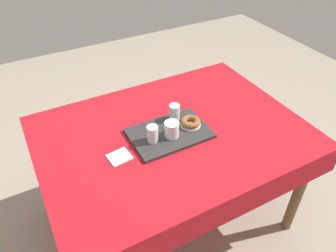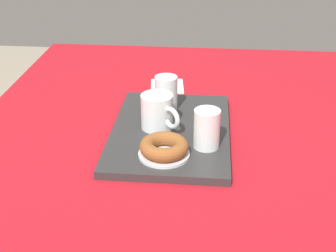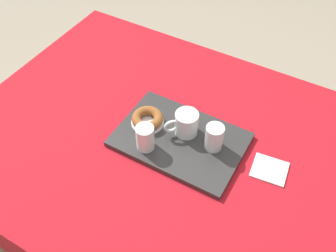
{
  "view_description": "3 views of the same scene",
  "coord_description": "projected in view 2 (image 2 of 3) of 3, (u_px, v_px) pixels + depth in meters",
  "views": [
    {
      "loc": [
        0.69,
        1.24,
        1.94
      ],
      "look_at": [
        0.03,
        0.01,
        0.83
      ],
      "focal_mm": 34.69,
      "sensor_mm": 36.0,
      "label": 1
    },
    {
      "loc": [
        -1.05,
        -0.08,
        1.36
      ],
      "look_at": [
        0.04,
        0.02,
        0.79
      ],
      "focal_mm": 51.4,
      "sensor_mm": 36.0,
      "label": 2
    },
    {
      "loc": [
        0.4,
        -0.73,
        1.8
      ],
      "look_at": [
        -0.01,
        0.0,
        0.84
      ],
      "focal_mm": 40.39,
      "sensor_mm": 36.0,
      "label": 3
    }
  ],
  "objects": [
    {
      "name": "water_glass_near",
      "position": [
        166.0,
        95.0,
        1.3
      ],
      "size": [
        0.06,
        0.06,
        0.09
      ],
      "color": "silver",
      "rests_on": "serving_tray"
    },
    {
      "name": "donut_plate_left",
      "position": [
        164.0,
        154.0,
        1.1
      ],
      "size": [
        0.12,
        0.12,
        0.01
      ],
      "primitive_type": "cylinder",
      "color": "silver",
      "rests_on": "serving_tray"
    },
    {
      "name": "dining_table",
      "position": [
        176.0,
        169.0,
        1.24
      ],
      "size": [
        1.49,
        1.1,
        0.77
      ],
      "color": "#A8141E",
      "rests_on": "ground"
    },
    {
      "name": "tea_mug_left",
      "position": [
        158.0,
        113.0,
        1.21
      ],
      "size": [
        0.1,
        0.1,
        0.09
      ],
      "color": "silver",
      "rests_on": "serving_tray"
    },
    {
      "name": "serving_tray",
      "position": [
        171.0,
        132.0,
        1.22
      ],
      "size": [
        0.44,
        0.3,
        0.02
      ],
      "primitive_type": "cube",
      "color": "#2D2D2D",
      "rests_on": "dining_table"
    },
    {
      "name": "water_glass_far",
      "position": [
        207.0,
        130.0,
        1.12
      ],
      "size": [
        0.06,
        0.06,
        0.09
      ],
      "color": "silver",
      "rests_on": "serving_tray"
    },
    {
      "name": "sugar_donut_left",
      "position": [
        164.0,
        147.0,
        1.09
      ],
      "size": [
        0.11,
        0.11,
        0.03
      ],
      "primitive_type": "torus",
      "color": "brown",
      "rests_on": "donut_plate_left"
    },
    {
      "name": "paper_napkin",
      "position": [
        167.0,
        86.0,
        1.51
      ],
      "size": [
        0.12,
        0.11,
        0.01
      ],
      "primitive_type": "cube",
      "rotation": [
        0.0,
        0.0,
        0.11
      ],
      "color": "white",
      "rests_on": "dining_table"
    }
  ]
}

